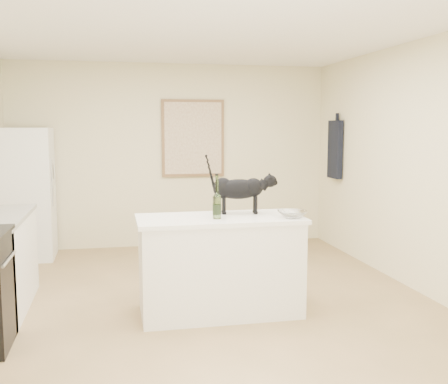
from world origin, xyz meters
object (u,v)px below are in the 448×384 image
fridge (26,194)px  black_cat (239,192)px  glass_bowl (292,214)px  wine_bottle (217,199)px

fridge → black_cat: size_ratio=2.87×
fridge → glass_bowl: fridge is taller
black_cat → wine_bottle: 0.35m
black_cat → glass_bowl: size_ratio=2.23×
black_cat → wine_bottle: size_ratio=1.68×
black_cat → glass_bowl: bearing=-29.1°
fridge → black_cat: bearing=-46.7°
wine_bottle → black_cat: bearing=42.9°
fridge → glass_bowl: (2.68, -2.73, 0.08)m
fridge → wine_bottle: (2.01, -2.64, 0.23)m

